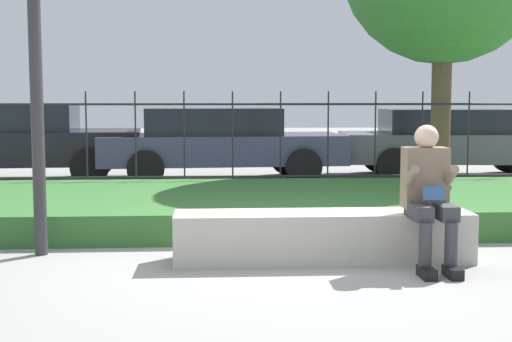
# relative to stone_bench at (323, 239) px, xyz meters

# --- Properties ---
(ground_plane) EXTENTS (60.00, 60.00, 0.00)m
(ground_plane) POSITION_rel_stone_bench_xyz_m (-0.34, 0.00, -0.20)
(ground_plane) COLOR gray
(stone_bench) EXTENTS (2.70, 0.53, 0.46)m
(stone_bench) POSITION_rel_stone_bench_xyz_m (0.00, 0.00, 0.00)
(stone_bench) COLOR #B7B2A3
(stone_bench) RESTS_ON ground_plane
(person_seated_reader) EXTENTS (0.42, 0.73, 1.25)m
(person_seated_reader) POSITION_rel_stone_bench_xyz_m (0.88, -0.30, 0.48)
(person_seated_reader) COLOR black
(person_seated_reader) RESTS_ON ground_plane
(grass_berm) EXTENTS (10.63, 3.27, 0.32)m
(grass_berm) POSITION_rel_stone_bench_xyz_m (-0.34, 2.33, -0.04)
(grass_berm) COLOR #33662D
(grass_berm) RESTS_ON ground_plane
(iron_fence) EXTENTS (8.63, 0.03, 1.59)m
(iron_fence) POSITION_rel_stone_bench_xyz_m (-0.34, 4.27, 0.64)
(iron_fence) COLOR #232326
(iron_fence) RESTS_ON ground_plane
(car_parked_left) EXTENTS (4.46, 2.24, 1.37)m
(car_parked_left) POSITION_rel_stone_bench_xyz_m (-4.55, 6.63, 0.54)
(car_parked_left) COLOR black
(car_parked_left) RESTS_ON ground_plane
(car_parked_right) EXTENTS (4.36, 2.19, 1.29)m
(car_parked_right) POSITION_rel_stone_bench_xyz_m (3.55, 6.89, 0.49)
(car_parked_right) COLOR #4C5156
(car_parked_right) RESTS_ON ground_plane
(car_parked_center) EXTENTS (4.47, 2.13, 1.31)m
(car_parked_center) POSITION_rel_stone_bench_xyz_m (-0.89, 6.57, 0.51)
(car_parked_center) COLOR #383D56
(car_parked_center) RESTS_ON ground_plane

